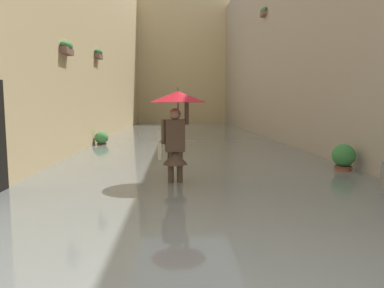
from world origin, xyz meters
The scene contains 8 objects.
ground_plane centered at (0.00, -14.11, 0.00)m, with size 70.56×70.56×0.00m, color slate.
flood_water centered at (0.00, -14.11, 0.11)m, with size 8.25×34.22×0.22m, color slate.
building_facade_left centered at (-4.62, -14.11, 4.92)m, with size 2.04×32.22×9.85m.
building_facade_right centered at (4.62, -14.11, 5.51)m, with size 2.04×32.22×11.02m.
building_facade_far centered at (0.00, -29.12, 5.22)m, with size 11.05×1.80×10.45m, color tan.
person_wading centered at (0.54, -4.60, 1.52)m, with size 1.12×1.12×2.09m.
potted_plant_far_left centered at (-3.36, -5.68, 0.48)m, with size 0.53×0.53×0.84m.
potted_plant_far_right centered at (3.44, -11.47, 0.41)m, with size 0.53×0.53×0.71m.
Camera 1 is at (0.56, 2.40, 1.76)m, focal length 33.34 mm.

